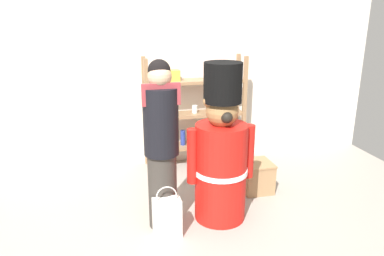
# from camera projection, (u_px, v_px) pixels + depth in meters

# --- Properties ---
(ground_plane) EXTENTS (6.40, 6.40, 0.00)m
(ground_plane) POSITION_uv_depth(u_px,v_px,m) (191.00, 252.00, 3.30)
(ground_plane) COLOR #9E9389
(back_wall) EXTENTS (6.40, 0.12, 2.60)m
(back_wall) POSITION_uv_depth(u_px,v_px,m) (153.00, 71.00, 4.95)
(back_wall) COLOR silver
(back_wall) RESTS_ON ground_plane
(merchandise_shelf) EXTENTS (1.37, 0.35, 1.51)m
(merchandise_shelf) POSITION_uv_depth(u_px,v_px,m) (194.00, 111.00, 5.02)
(merchandise_shelf) COLOR #93704C
(merchandise_shelf) RESTS_ON ground_plane
(teddy_bear_guard) EXTENTS (0.70, 0.54, 1.61)m
(teddy_bear_guard) POSITION_uv_depth(u_px,v_px,m) (221.00, 155.00, 3.67)
(teddy_bear_guard) COLOR red
(teddy_bear_guard) RESTS_ON ground_plane
(person_shopper) EXTENTS (0.35, 0.33, 1.66)m
(person_shopper) POSITION_uv_depth(u_px,v_px,m) (161.00, 144.00, 3.47)
(person_shopper) COLOR #38332D
(person_shopper) RESTS_ON ground_plane
(shopping_bag) EXTENTS (0.26, 0.16, 0.52)m
(shopping_bag) POSITION_uv_depth(u_px,v_px,m) (167.00, 217.00, 3.49)
(shopping_bag) COLOR silver
(shopping_bag) RESTS_ON ground_plane
(display_crate) EXTENTS (0.35, 0.37, 0.36)m
(display_crate) POSITION_uv_depth(u_px,v_px,m) (256.00, 176.00, 4.40)
(display_crate) COLOR #9E7A51
(display_crate) RESTS_ON ground_plane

